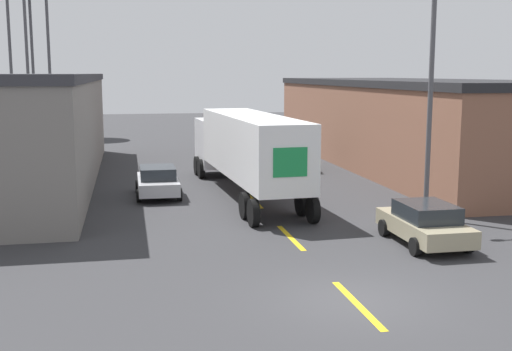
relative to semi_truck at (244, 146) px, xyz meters
The scene contains 8 objects.
ground_plane 15.29m from the semi_truck, 89.39° to the right, with size 160.00×160.00×0.00m, color #333335.
road_centerline 8.84m from the semi_truck, 88.91° to the right, with size 0.20×17.33×0.01m.
warehouse_right 14.59m from the semi_truck, 33.22° to the left, with size 9.45×29.74×5.45m.
semi_truck is the anchor object (origin of this frame).
parked_car_right_near 11.33m from the semi_truck, 66.59° to the right, with size 2.07×4.21×1.45m.
parked_car_right_far 9.01m from the semi_truck, 59.83° to the left, with size 2.07×4.21×1.45m.
parked_car_left_far 4.45m from the semi_truck, behind, with size 2.07×4.21×1.45m.
street_lamp 9.32m from the semi_truck, 47.35° to the right, with size 2.93×0.32×9.08m.
Camera 1 is at (-5.60, -15.09, 5.82)m, focal length 45.00 mm.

